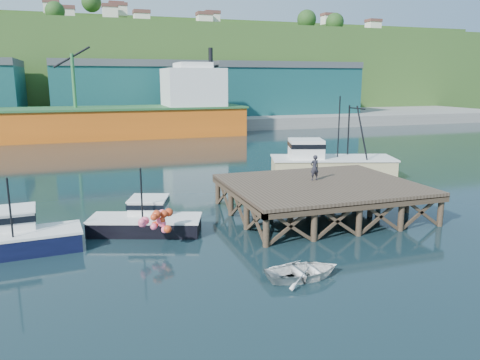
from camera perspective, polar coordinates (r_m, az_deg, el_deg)
name	(u,v)px	position (r m, az deg, el deg)	size (l,w,h in m)	color
ground	(241,222)	(29.58, 0.18, -5.09)	(300.00, 300.00, 0.00)	black
wharf	(322,186)	(31.06, 9.95, -0.73)	(12.00, 10.00, 2.62)	brown
far_quay	(130,119)	(97.50, -13.23, 7.25)	(160.00, 40.00, 2.00)	gray
warehouse_mid	(132,92)	(92.24, -13.09, 10.43)	(28.00, 16.00, 9.00)	#184F4E
warehouse_right	(278,91)	(99.76, 4.63, 10.80)	(30.00, 16.00, 9.00)	#184F4E
cargo_ship	(87,116)	(74.97, -18.16, 7.37)	(55.50, 10.00, 13.75)	orange
hillside	(117,71)	(127.11, -14.79, 12.76)	(220.00, 50.00, 22.00)	#2D511E
boat_navy	(14,236)	(27.01, -25.81, -6.20)	(6.74, 3.81, 4.11)	black
boat_black	(146,219)	(28.06, -11.35, -4.74)	(6.85, 5.68, 3.97)	black
trawler	(330,161)	(43.09, 10.93, 2.23)	(11.64, 7.01, 7.35)	#C9B882
dinghy	(303,271)	(21.56, 7.73, -10.92)	(2.46, 3.45, 0.71)	silver
dockworker	(315,168)	(31.74, 9.07, 1.50)	(0.63, 0.41, 1.72)	black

